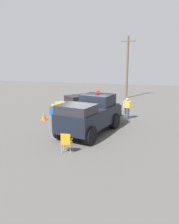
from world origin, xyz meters
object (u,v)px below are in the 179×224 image
at_px(classic_hot_rod, 81,103).
at_px(lawn_chair_near_truck, 53,113).
at_px(lawn_chair_by_car, 66,141).
at_px(spectator_seated, 54,111).
at_px(traffic_cone, 44,116).
at_px(vintage_fire_truck, 91,114).
at_px(utility_pole, 127,66).
at_px(spectator_standing, 127,107).
at_px(lawn_chair_spare, 118,112).

relative_size(classic_hot_rod, lawn_chair_near_truck, 4.49).
bearing_deg(lawn_chair_by_car, lawn_chair_near_truck, -59.15).
distance_m(spectator_seated, traffic_cone, 0.87).
distance_m(vintage_fire_truck, utility_pole, 14.44).
bearing_deg(utility_pole, spectator_standing, 97.84).
distance_m(lawn_chair_near_truck, spectator_standing, 5.70).
xyz_separation_m(spectator_standing, utility_pole, (1.40, -10.18, 2.77)).
bearing_deg(vintage_fire_truck, lawn_chair_spare, -107.07).
distance_m(lawn_chair_by_car, utility_pole, 18.07).
distance_m(classic_hot_rod, lawn_chair_spare, 4.22).
bearing_deg(lawn_chair_spare, lawn_chair_by_car, 79.02).
height_order(spectator_seated, traffic_cone, spectator_seated).
bearing_deg(lawn_chair_spare, vintage_fire_truck, 72.93).
height_order(vintage_fire_truck, spectator_standing, vintage_fire_truck).
relative_size(classic_hot_rod, utility_pole, 0.64).
bearing_deg(classic_hot_rod, spectator_seated, 74.94).
relative_size(lawn_chair_spare, spectator_seated, 0.79).
bearing_deg(vintage_fire_truck, utility_pole, -91.34).
xyz_separation_m(classic_hot_rod, lawn_chair_near_truck, (0.96, 3.77, -0.16)).
distance_m(lawn_chair_spare, utility_pole, 11.02).
height_order(spectator_standing, utility_pole, utility_pole).
height_order(lawn_chair_near_truck, utility_pole, utility_pole).
distance_m(vintage_fire_truck, classic_hot_rod, 6.26).
bearing_deg(lawn_chair_near_truck, spectator_seated, -83.12).
bearing_deg(lawn_chair_near_truck, utility_pole, -107.48).
height_order(spectator_seated, utility_pole, utility_pole).
bearing_deg(utility_pole, vintage_fire_truck, 88.66).
bearing_deg(spectator_standing, classic_hot_rod, -20.83).
xyz_separation_m(vintage_fire_truck, traffic_cone, (4.33, -1.92, -0.89)).
distance_m(lawn_chair_spare, traffic_cone, 5.75).
xyz_separation_m(classic_hot_rod, lawn_chair_by_car, (-2.31, 9.24, -0.16)).
bearing_deg(spectator_standing, vintage_fire_truck, 66.79).
bearing_deg(spectator_seated, traffic_cone, 8.99).
bearing_deg(lawn_chair_spare, traffic_cone, 17.90).
relative_size(utility_pole, traffic_cone, 11.31).
xyz_separation_m(lawn_chair_by_car, traffic_cone, (4.06, -5.48, -0.28)).
distance_m(lawn_chair_by_car, spectator_standing, 7.87).
height_order(vintage_fire_truck, lawn_chair_near_truck, vintage_fire_truck).
height_order(vintage_fire_truck, traffic_cone, vintage_fire_truck).
xyz_separation_m(lawn_chair_by_car, utility_pole, (-0.61, -17.78, 3.14)).
bearing_deg(lawn_chair_spare, classic_hot_rod, -28.29).
relative_size(lawn_chair_spare, spectator_standing, 0.61).
distance_m(spectator_seated, spectator_standing, 5.66).
xyz_separation_m(spectator_seated, traffic_cone, (0.77, 0.12, -0.39)).
bearing_deg(classic_hot_rod, traffic_cone, 65.04).
relative_size(lawn_chair_by_car, lawn_chair_spare, 1.00).
bearing_deg(traffic_cone, lawn_chair_near_truck, 179.41).
bearing_deg(utility_pole, lawn_chair_by_car, 88.05).
distance_m(utility_pole, traffic_cone, 13.59).
bearing_deg(classic_hot_rod, vintage_fire_truck, 114.42).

